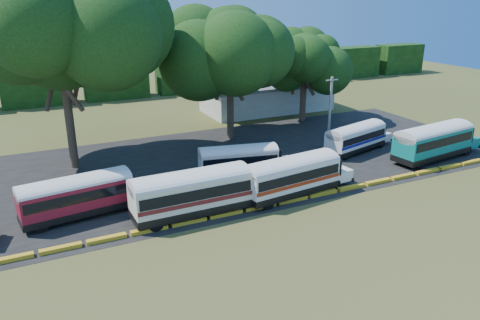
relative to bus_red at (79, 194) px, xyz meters
name	(u,v)px	position (x,y,z in m)	size (l,w,h in m)	color
ground	(249,217)	(11.50, -5.69, -1.89)	(160.00, 160.00, 0.00)	#374416
asphalt_strip	(204,166)	(12.50, 6.31, -1.88)	(64.00, 24.00, 0.02)	black
curb	(243,210)	(11.50, -4.69, -1.74)	(53.70, 0.45, 0.30)	orange
terminal_building	(267,96)	(29.50, 24.31, 0.14)	(19.00, 9.00, 4.00)	beige
treeline_backdrop	(116,80)	(11.50, 42.31, 1.11)	(130.00, 4.00, 6.00)	black
bus_red	(79,194)	(0.00, 0.00, 0.00)	(10.26, 3.78, 3.30)	black
bus_cream_west	(194,190)	(7.91, -3.57, 0.18)	(11.16, 2.95, 3.65)	black
bus_cream_east	(240,158)	(14.70, 2.53, -0.24)	(9.14, 3.99, 2.92)	black
bus_white_red	(293,174)	(16.57, -3.64, 0.07)	(10.75, 3.79, 3.46)	black
bus_white_blue	(357,136)	(28.94, 3.39, -0.16)	(9.55, 4.58, 3.05)	black
bus_teal	(435,140)	(34.47, -2.01, 0.22)	(11.46, 4.08, 3.68)	black
tree_west	(58,31)	(0.98, 11.49, 11.06)	(14.48, 14.48, 18.29)	#3D2C1E
tree_center	(230,47)	(18.93, 13.98, 8.60)	(12.06, 12.06, 14.95)	#3D2C1E
tree_east	(305,58)	(30.94, 17.08, 6.44)	(8.40, 8.40, 11.47)	#3D2C1E
utility_pole	(330,108)	(29.05, 8.51, 1.87)	(1.60, 0.30, 7.30)	gray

